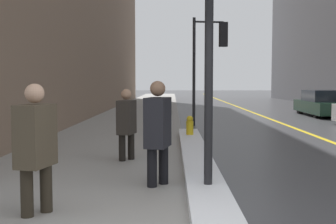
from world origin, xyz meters
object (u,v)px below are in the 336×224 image
(pedestrian_with_shoulder_bag, at_px, (127,121))
(parked_car_dark_green, at_px, (323,104))
(fire_hydrant, at_px, (190,128))
(pedestrian_in_glasses, at_px, (36,143))
(pedestrian_trailing, at_px, (158,128))
(traffic_light_near, at_px, (212,48))

(pedestrian_with_shoulder_bag, bearing_deg, parked_car_dark_green, 158.05)
(fire_hydrant, bearing_deg, parked_car_dark_green, 52.18)
(pedestrian_in_glasses, distance_m, pedestrian_trailing, 2.04)
(pedestrian_with_shoulder_bag, xyz_separation_m, fire_hydrant, (1.42, 2.93, -0.47))
(parked_car_dark_green, bearing_deg, pedestrian_with_shoulder_bag, 146.47)
(pedestrian_with_shoulder_bag, bearing_deg, traffic_light_near, 174.60)
(pedestrian_trailing, height_order, fire_hydrant, pedestrian_trailing)
(traffic_light_near, distance_m, pedestrian_trailing, 9.62)
(pedestrian_in_glasses, bearing_deg, traffic_light_near, 177.02)
(pedestrian_in_glasses, distance_m, fire_hydrant, 6.88)
(parked_car_dark_green, xyz_separation_m, fire_hydrant, (-6.80, -8.76, -0.24))
(pedestrian_trailing, distance_m, parked_car_dark_green, 15.73)
(traffic_light_near, relative_size, pedestrian_with_shoulder_bag, 2.70)
(pedestrian_trailing, bearing_deg, pedestrian_in_glasses, -31.16)
(parked_car_dark_green, height_order, fire_hydrant, parked_car_dark_green)
(parked_car_dark_green, bearing_deg, traffic_light_near, 129.64)
(pedestrian_trailing, bearing_deg, traffic_light_near, -177.12)
(pedestrian_trailing, xyz_separation_m, fire_hydrant, (0.71, 5.06, -0.56))
(traffic_light_near, bearing_deg, fire_hydrant, -110.52)
(traffic_light_near, height_order, fire_hydrant, traffic_light_near)
(traffic_light_near, xyz_separation_m, parked_car_dark_green, (5.82, 4.56, -2.30))
(pedestrian_with_shoulder_bag, bearing_deg, pedestrian_in_glasses, 1.99)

